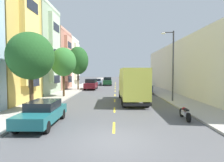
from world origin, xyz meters
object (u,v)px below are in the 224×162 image
(street_tree_nearest, at_px, (31,56))
(parked_suv_navy, at_px, (144,86))
(street_tree_second, at_px, (63,62))
(parked_motorcycle, at_px, (185,113))
(street_lamp, at_px, (172,61))
(delivery_box_truck, at_px, (132,84))
(parked_suv_burgundy, at_px, (91,84))
(parked_pickup_white, at_px, (135,83))
(street_tree_third, at_px, (78,61))
(moving_forest_sedan, at_px, (108,81))
(parked_hatchback_sky, at_px, (97,82))
(parked_sedan_teal, at_px, (43,113))

(street_tree_nearest, distance_m, parked_suv_navy, 18.20)
(street_tree_nearest, relative_size, street_tree_second, 1.00)
(parked_suv_navy, xyz_separation_m, parked_motorcycle, (0.42, -16.02, -0.58))
(street_lamp, bearing_deg, parked_motorcycle, -99.43)
(street_lamp, relative_size, delivery_box_truck, 0.91)
(parked_suv_burgundy, relative_size, parked_pickup_white, 0.90)
(parked_suv_navy, bearing_deg, street_tree_third, 160.88)
(parked_motorcycle, bearing_deg, moving_forest_sedan, 101.68)
(street_tree_second, height_order, parked_suv_burgundy, street_tree_second)
(moving_forest_sedan, bearing_deg, street_tree_second, -102.38)
(street_tree_third, xyz_separation_m, delivery_box_truck, (8.21, -13.01, -3.11))
(parked_hatchback_sky, height_order, parked_suv_navy, parked_suv_navy)
(street_lamp, height_order, parked_hatchback_sky, street_lamp)
(parked_hatchback_sky, relative_size, parked_pickup_white, 0.76)
(parked_suv_burgundy, distance_m, parked_hatchback_sky, 11.35)
(street_tree_second, bearing_deg, parked_suv_burgundy, 78.69)
(street_lamp, height_order, delivery_box_truck, street_lamp)
(street_lamp, height_order, parked_motorcycle, street_lamp)
(street_tree_second, relative_size, parked_sedan_teal, 1.34)
(parked_pickup_white, bearing_deg, moving_forest_sedan, 151.92)
(street_tree_nearest, height_order, parked_suv_burgundy, street_tree_nearest)
(parked_sedan_teal, xyz_separation_m, parked_motorcycle, (9.04, 1.49, -0.34))
(street_tree_third, distance_m, parked_suv_burgundy, 4.80)
(parked_suv_navy, bearing_deg, moving_forest_sedan, 111.36)
(parked_suv_burgundy, bearing_deg, parked_motorcycle, -66.74)
(street_lamp, distance_m, parked_pickup_white, 21.48)
(parked_sedan_teal, relative_size, moving_forest_sedan, 0.94)
(street_lamp, relative_size, parked_suv_navy, 1.52)
(street_tree_nearest, bearing_deg, moving_forest_sedan, 81.27)
(delivery_box_truck, bearing_deg, street_tree_second, 154.02)
(street_lamp, xyz_separation_m, parked_sedan_teal, (-10.25, -8.75, -3.59))
(street_tree_second, xyz_separation_m, delivery_box_truck, (8.21, -4.00, -2.41))
(street_lamp, height_order, parked_suv_navy, street_lamp)
(parked_suv_burgundy, distance_m, parked_motorcycle, 22.98)
(parked_hatchback_sky, height_order, parked_motorcycle, parked_hatchback_sky)
(street_tree_third, height_order, delivery_box_truck, street_tree_third)
(parked_suv_burgundy, relative_size, parked_motorcycle, 2.35)
(parked_sedan_teal, bearing_deg, parked_suv_navy, 63.79)
(street_tree_second, relative_size, parked_suv_navy, 1.26)
(delivery_box_truck, bearing_deg, moving_forest_sedan, 98.23)
(street_tree_third, height_order, parked_hatchback_sky, street_tree_third)
(street_tree_third, height_order, street_lamp, street_tree_third)
(parked_hatchback_sky, height_order, parked_pickup_white, parked_pickup_white)
(moving_forest_sedan, bearing_deg, parked_hatchback_sky, 162.80)
(parked_hatchback_sky, distance_m, moving_forest_sedan, 2.62)
(street_tree_second, distance_m, parked_pickup_white, 21.00)
(parked_hatchback_sky, bearing_deg, street_tree_second, -95.53)
(parked_suv_burgundy, height_order, parked_hatchback_sky, parked_suv_burgundy)
(parked_motorcycle, bearing_deg, delivery_box_truck, 113.62)
(street_tree_nearest, height_order, parked_motorcycle, street_tree_nearest)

